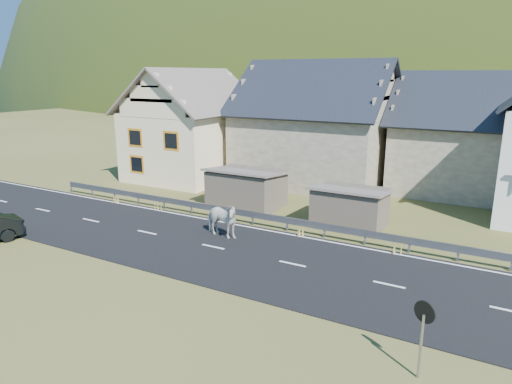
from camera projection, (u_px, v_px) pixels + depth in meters
The scene contains 13 objects.
ground at pixel (213, 248), 20.94m from camera, with size 160.00×160.00×0.00m, color #3D431A.
road at pixel (213, 247), 20.94m from camera, with size 60.00×7.00×0.04m, color black.
lane_markings at pixel (213, 247), 20.93m from camera, with size 60.00×6.60×0.01m, color silver.
guardrail at pixel (253, 215), 23.91m from camera, with size 28.10×0.09×0.75m.
shed_left at pixel (247, 189), 27.10m from camera, with size 4.30×3.30×2.40m, color brown.
shed_right at pixel (350, 208), 23.65m from camera, with size 3.80×2.90×2.20m, color brown.
house_cream at pixel (192, 119), 34.70m from camera, with size 7.80×9.80×8.30m.
house_stone_a at pixel (317, 118), 32.93m from camera, with size 10.80×9.80×8.90m.
house_stone_b at pixel (471, 129), 30.02m from camera, with size 9.80×8.80×8.10m.
mountain at pixel (489, 148), 175.85m from camera, with size 440.00×280.00×260.00m, color #23330F.
conifer_patch at pixel (267, 79), 138.33m from camera, with size 76.00×50.00×28.00m, color black.
horse at pixel (221, 219), 22.01m from camera, with size 2.12×0.97×1.79m, color beige.
traffic_mirror at pixel (424, 322), 11.64m from camera, with size 0.57×0.31×2.18m.
Camera 1 is at (11.26, -16.19, 7.75)m, focal length 32.00 mm.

